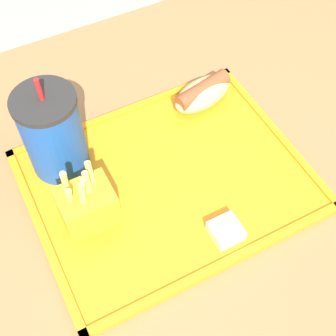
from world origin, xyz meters
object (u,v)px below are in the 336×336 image
Objects in this scene: fries_carton at (87,205)px; sauce_cup_mayo at (226,231)px; soda_cup at (53,133)px; hot_dog_far at (202,93)px.

fries_carton is 2.59× the size of sauce_cup_mayo.
soda_cup is 1.64× the size of fries_carton.
sauce_cup_mayo is (0.16, -0.23, -0.06)m from soda_cup.
sauce_cup_mayo is (-0.10, -0.24, -0.01)m from hot_dog_far.
hot_dog_far is at bearing 67.57° from sauce_cup_mayo.
fries_carton reaches higher than hot_dog_far.
hot_dog_far is at bearing 25.43° from fries_carton.
hot_dog_far is (0.26, 0.01, -0.05)m from soda_cup.
fries_carton is at bearing 144.37° from sauce_cup_mayo.
soda_cup is 4.25× the size of sauce_cup_mayo.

